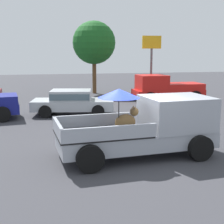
% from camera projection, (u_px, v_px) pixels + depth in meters
% --- Properties ---
extents(ground_plane, '(80.00, 80.00, 0.00)m').
position_uv_depth(ground_plane, '(136.00, 156.00, 10.41)').
color(ground_plane, '#38383D').
extents(pickup_truck_main, '(5.18, 2.57, 2.22)m').
position_uv_depth(pickup_truck_main, '(150.00, 126.00, 10.36)').
color(pickup_truck_main, black).
rests_on(pickup_truck_main, ground).
extents(pickup_truck_far, '(4.81, 2.19, 1.80)m').
position_uv_depth(pickup_truck_far, '(165.00, 88.00, 21.96)').
color(pickup_truck_far, black).
rests_on(pickup_truck_far, ground).
extents(parked_sedan_near, '(4.55, 2.55, 1.33)m').
position_uv_depth(parked_sedan_near, '(72.00, 101.00, 17.17)').
color(parked_sedan_near, black).
rests_on(parked_sedan_near, ground).
extents(motel_sign, '(1.40, 0.16, 4.47)m').
position_uv_depth(motel_sign, '(151.00, 54.00, 22.96)').
color(motel_sign, '#59595B').
rests_on(motel_sign, ground).
extents(tree_by_lot, '(3.42, 3.42, 5.77)m').
position_uv_depth(tree_by_lot, '(94.00, 43.00, 25.48)').
color(tree_by_lot, brown).
rests_on(tree_by_lot, ground).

